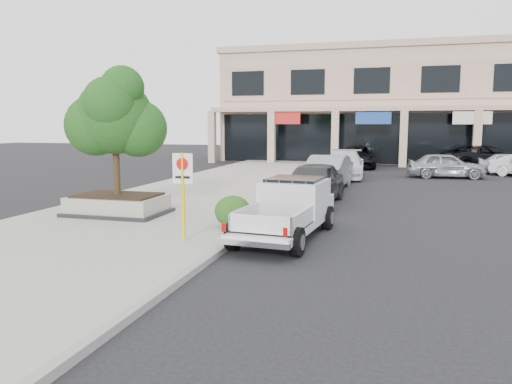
# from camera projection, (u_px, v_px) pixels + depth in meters

# --- Properties ---
(ground) EXTENTS (120.00, 120.00, 0.00)m
(ground) POSITION_uv_depth(u_px,v_px,m) (282.00, 258.00, 11.95)
(ground) COLOR black
(ground) RESTS_ON ground
(sidewalk) EXTENTS (8.00, 52.00, 0.15)m
(sidewalk) POSITION_uv_depth(u_px,v_px,m) (177.00, 205.00, 19.14)
(sidewalk) COLOR gray
(sidewalk) RESTS_ON ground
(curb) EXTENTS (0.20, 52.00, 0.15)m
(curb) POSITION_uv_depth(u_px,v_px,m) (277.00, 210.00, 18.08)
(curb) COLOR gray
(curb) RESTS_ON ground
(strip_mall) EXTENTS (40.55, 12.43, 9.50)m
(strip_mall) POSITION_uv_depth(u_px,v_px,m) (466.00, 105.00, 41.50)
(strip_mall) COLOR tan
(strip_mall) RESTS_ON ground
(planter) EXTENTS (3.20, 2.20, 0.68)m
(planter) POSITION_uv_depth(u_px,v_px,m) (118.00, 205.00, 16.85)
(planter) COLOR black
(planter) RESTS_ON sidewalk
(planter_tree) EXTENTS (2.90, 2.55, 4.00)m
(planter_tree) POSITION_uv_depth(u_px,v_px,m) (121.00, 117.00, 16.56)
(planter_tree) COLOR black
(planter_tree) RESTS_ON planter
(no_parking_sign) EXTENTS (0.55, 0.09, 2.30)m
(no_parking_sign) POSITION_uv_depth(u_px,v_px,m) (183.00, 185.00, 12.79)
(no_parking_sign) COLOR yellow
(no_parking_sign) RESTS_ON sidewalk
(hedge) EXTENTS (1.10, 0.99, 0.93)m
(hedge) POSITION_uv_depth(u_px,v_px,m) (233.00, 211.00, 14.71)
(hedge) COLOR #134112
(hedge) RESTS_ON sidewalk
(pickup_truck) EXTENTS (2.35, 5.32, 1.63)m
(pickup_truck) POSITION_uv_depth(u_px,v_px,m) (285.00, 210.00, 13.83)
(pickup_truck) COLOR silver
(pickup_truck) RESTS_ON ground
(curb_car_a) EXTENTS (2.31, 5.02, 1.67)m
(curb_car_a) POSITION_uv_depth(u_px,v_px,m) (313.00, 183.00, 19.98)
(curb_car_a) COLOR #2F3235
(curb_car_a) RESTS_ON ground
(curb_car_b) EXTENTS (2.14, 5.10, 1.64)m
(curb_car_b) POSITION_uv_depth(u_px,v_px,m) (327.00, 172.00, 24.38)
(curb_car_b) COLOR #95989C
(curb_car_b) RESTS_ON ground
(curb_car_c) EXTENTS (2.57, 5.69, 1.62)m
(curb_car_c) POSITION_uv_depth(u_px,v_px,m) (344.00, 164.00, 29.59)
(curb_car_c) COLOR silver
(curb_car_c) RESTS_ON ground
(curb_car_d) EXTENTS (3.12, 5.83, 1.56)m
(curb_car_d) POSITION_uv_depth(u_px,v_px,m) (357.00, 157.00, 36.26)
(curb_car_d) COLOR black
(curb_car_d) RESTS_ON ground
(lot_car_a) EXTENTS (4.54, 2.10, 1.50)m
(lot_car_a) POSITION_uv_depth(u_px,v_px,m) (446.00, 165.00, 29.42)
(lot_car_a) COLOR gray
(lot_car_a) RESTS_ON ground
(lot_car_d) EXTENTS (6.60, 4.57, 1.67)m
(lot_car_d) POSITION_uv_depth(u_px,v_px,m) (487.00, 157.00, 35.24)
(lot_car_d) COLOR black
(lot_car_d) RESTS_ON ground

